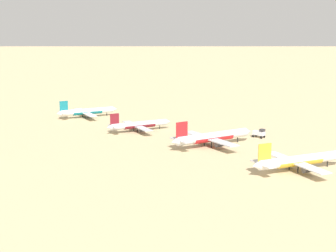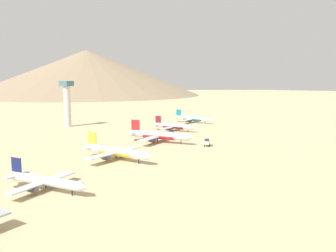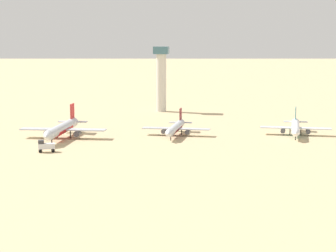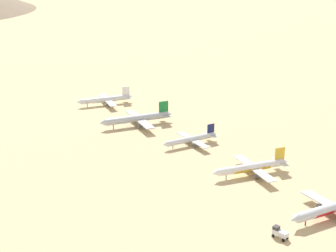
{
  "view_description": "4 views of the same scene",
  "coord_description": "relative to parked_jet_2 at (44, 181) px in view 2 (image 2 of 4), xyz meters",
  "views": [
    {
      "loc": [
        -126.33,
        -120.24,
        48.92
      ],
      "look_at": [
        -14.58,
        59.83,
        6.47
      ],
      "focal_mm": 56.76,
      "sensor_mm": 36.0,
      "label": 1
    },
    {
      "loc": [
        82.8,
        -116.48,
        33.54
      ],
      "look_at": [
        -17.23,
        80.05,
        3.49
      ],
      "focal_mm": 37.74,
      "sensor_mm": 36.0,
      "label": 2
    },
    {
      "loc": [
        214.09,
        106.14,
        37.02
      ],
      "look_at": [
        0.03,
        82.48,
        5.87
      ],
      "focal_mm": 67.28,
      "sensor_mm": 36.0,
      "label": 3
    },
    {
      "loc": [
        126.03,
        159.14,
        91.16
      ],
      "look_at": [
        7.05,
        -59.93,
        5.12
      ],
      "focal_mm": 54.72,
      "sensor_mm": 36.0,
      "label": 4
    }
  ],
  "objects": [
    {
      "name": "parked_jet_4",
      "position": [
        -7.77,
        85.9,
        0.68
      ],
      "size": [
        38.69,
        31.33,
        11.19
      ],
      "color": "silver",
      "rests_on": "ground"
    },
    {
      "name": "parked_jet_3",
      "position": [
        -4.45,
        42.68,
        0.48
      ],
      "size": [
        36.74,
        29.97,
        10.6
      ],
      "color": "white",
      "rests_on": "ground"
    },
    {
      "name": "desert_hill_0",
      "position": [
        -386.85,
        485.49,
        41.28
      ],
      "size": [
        448.31,
        448.31,
        88.65
      ],
      "primitive_type": "cone",
      "color": "#8C775B",
      "rests_on": "ground"
    },
    {
      "name": "parked_jet_5",
      "position": [
        -18.71,
        125.9,
        -0.03
      ],
      "size": [
        31.38,
        25.51,
        9.05
      ],
      "color": "silver",
      "rests_on": "ground"
    },
    {
      "name": "ground_plane",
      "position": [
        -3.56,
        42.25,
        -3.04
      ],
      "size": [
        1800.0,
        1800.0,
        0.0
      ],
      "primitive_type": "plane",
      "color": "tan"
    },
    {
      "name": "service_truck",
      "position": [
        18.45,
        87.88,
        -0.96
      ],
      "size": [
        4.01,
        5.64,
        3.9
      ],
      "color": "silver",
      "rests_on": "ground"
    },
    {
      "name": "control_tower",
      "position": [
        -93.68,
        111.47,
        14.5
      ],
      "size": [
        7.2,
        7.2,
        31.6
      ],
      "color": "beige",
      "rests_on": "ground"
    },
    {
      "name": "parked_jet_2",
      "position": [
        0.0,
        0.0,
        0.0
      ],
      "size": [
        31.29,
        25.36,
        9.04
      ],
      "color": "silver",
      "rests_on": "ground"
    },
    {
      "name": "parked_jet_6",
      "position": [
        -24.62,
        170.19,
        0.06
      ],
      "size": [
        32.34,
        26.32,
        9.32
      ],
      "color": "white",
      "rests_on": "ground"
    }
  ]
}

